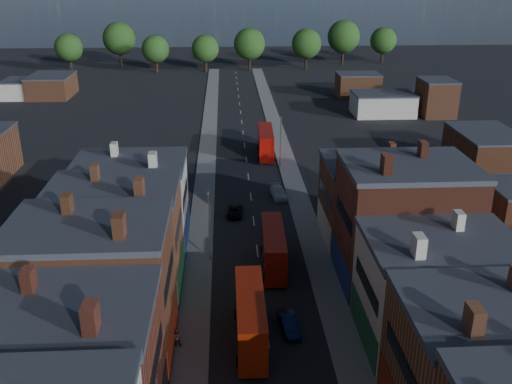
{
  "coord_description": "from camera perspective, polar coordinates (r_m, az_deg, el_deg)",
  "views": [
    {
      "loc": [
        -3.23,
        -24.77,
        30.05
      ],
      "look_at": [
        0.0,
        34.66,
        6.07
      ],
      "focal_mm": 40.0,
      "sensor_mm": 36.0,
      "label": 1
    }
  ],
  "objects": [
    {
      "name": "car_2",
      "position": [
        72.83,
        -2.15,
        -1.95
      ],
      "size": [
        2.17,
        4.17,
        1.12
      ],
      "primitive_type": "imported",
      "rotation": [
        0.0,
        0.0,
        -0.08
      ],
      "color": "black",
      "rests_on": "ground"
    },
    {
      "name": "bus_0",
      "position": [
        49.0,
        -0.56,
        -12.41
      ],
      "size": [
        2.63,
        10.29,
        4.44
      ],
      "rotation": [
        0.0,
        0.0,
        -0.0
      ],
      "color": "#BB250A",
      "rests_on": "ground"
    },
    {
      "name": "pavement_east",
      "position": [
        81.14,
        4.0,
        0.2
      ],
      "size": [
        3.0,
        200.0,
        0.12
      ],
      "primitive_type": "cube",
      "color": "gray",
      "rests_on": "ground"
    },
    {
      "name": "car_1",
      "position": [
        51.33,
        3.31,
        -13.05
      ],
      "size": [
        1.88,
        4.06,
        1.29
      ],
      "primitive_type": "imported",
      "rotation": [
        0.0,
        0.0,
        0.14
      ],
      "color": "#111C4E",
      "rests_on": "ground"
    },
    {
      "name": "bus_1",
      "position": [
        60.18,
        1.76,
        -5.56
      ],
      "size": [
        2.67,
        9.8,
        4.21
      ],
      "rotation": [
        0.0,
        0.0,
        -0.03
      ],
      "color": "#A71909",
      "rests_on": "ground"
    },
    {
      "name": "lamp_post_3",
      "position": [
        88.88,
        2.47,
        5.36
      ],
      "size": [
        0.25,
        0.7,
        8.12
      ],
      "color": "slate",
      "rests_on": "ground"
    },
    {
      "name": "pavement_west",
      "position": [
        80.63,
        -5.21,
        0.01
      ],
      "size": [
        3.0,
        200.0,
        0.12
      ],
      "primitive_type": "cube",
      "color": "gray",
      "rests_on": "ground"
    },
    {
      "name": "ped_1",
      "position": [
        49.71,
        -7.91,
        -14.17
      ],
      "size": [
        0.84,
        0.54,
        1.6
      ],
      "primitive_type": "imported",
      "rotation": [
        0.0,
        0.0,
        2.99
      ],
      "color": "#43221A",
      "rests_on": "pavement_west"
    },
    {
      "name": "lamp_post_2",
      "position": [
        60.38,
        -4.7,
        -2.95
      ],
      "size": [
        0.25,
        0.7,
        8.12
      ],
      "color": "slate",
      "rests_on": "ground"
    },
    {
      "name": "bus_2",
      "position": [
        95.15,
        0.97,
        5.05
      ],
      "size": [
        2.85,
        10.34,
        4.44
      ],
      "rotation": [
        0.0,
        0.0,
        -0.03
      ],
      "color": "#A10D07",
      "rests_on": "ground"
    },
    {
      "name": "car_3",
      "position": [
        78.54,
        2.25,
        -0.04
      ],
      "size": [
        2.37,
        4.82,
        1.35
      ],
      "primitive_type": "imported",
      "rotation": [
        0.0,
        0.0,
        0.11
      ],
      "color": "silver",
      "rests_on": "ground"
    }
  ]
}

